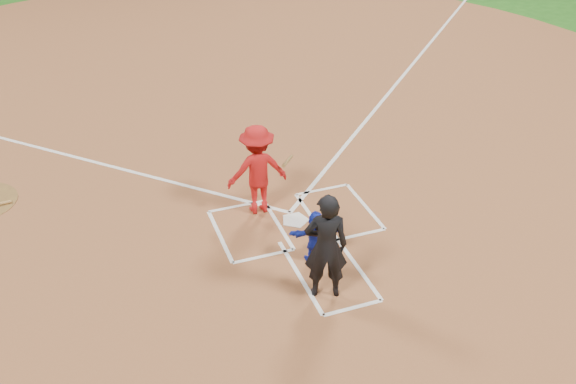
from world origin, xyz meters
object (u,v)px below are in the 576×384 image
object	(u,v)px
home_plate	(295,220)
catcher	(315,236)
batter_at_plate	(257,170)
umpire	(326,247)

from	to	relation	value
home_plate	catcher	bearing A→B (deg)	85.72
home_plate	batter_at_plate	bearing A→B (deg)	-47.85
home_plate	batter_at_plate	xyz separation A→B (m)	(-0.58, 0.64, 0.96)
catcher	umpire	size ratio (longest dim) A/B	0.51
home_plate	batter_at_plate	distance (m)	1.29
home_plate	catcher	distance (m)	1.42
catcher	umpire	xyz separation A→B (m)	(-0.21, -0.95, 0.49)
home_plate	catcher	xyz separation A→B (m)	(-0.10, -1.32, 0.51)
umpire	catcher	bearing A→B (deg)	-85.08
catcher	umpire	world-z (taller)	umpire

